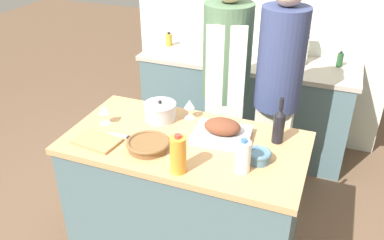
{
  "coord_description": "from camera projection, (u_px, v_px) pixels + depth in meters",
  "views": [
    {
      "loc": [
        0.78,
        -1.9,
        2.24
      ],
      "look_at": [
        0.0,
        0.11,
        1.01
      ],
      "focal_mm": 38.0,
      "sensor_mm": 36.0,
      "label": 1
    }
  ],
  "objects": [
    {
      "name": "wicker_basket",
      "position": [
        148.0,
        144.0,
        2.34
      ],
      "size": [
        0.25,
        0.25,
        0.05
      ],
      "color": "brown",
      "rests_on": "kitchen_island"
    },
    {
      "name": "knife_chef",
      "position": [
        124.0,
        137.0,
        2.47
      ],
      "size": [
        0.2,
        0.05,
        0.01
      ],
      "color": "#B7B7BC",
      "rests_on": "kitchen_island"
    },
    {
      "name": "wine_glass_left",
      "position": [
        104.0,
        110.0,
        2.56
      ],
      "size": [
        0.07,
        0.07,
        0.13
      ],
      "color": "silver",
      "rests_on": "kitchen_island"
    },
    {
      "name": "cutting_board",
      "position": [
        97.0,
        141.0,
        2.41
      ],
      "size": [
        0.28,
        0.2,
        0.02
      ],
      "color": "#AD7F51",
      "rests_on": "kitchen_island"
    },
    {
      "name": "roasting_pan",
      "position": [
        222.0,
        131.0,
        2.43
      ],
      "size": [
        0.36,
        0.29,
        0.13
      ],
      "color": "#BCBCC1",
      "rests_on": "kitchen_island"
    },
    {
      "name": "back_counter",
      "position": [
        245.0,
        104.0,
        3.9
      ],
      "size": [
        1.97,
        0.6,
        0.91
      ],
      "color": "#4C666B",
      "rests_on": "ground_plane"
    },
    {
      "name": "back_wall",
      "position": [
        260.0,
        9.0,
        3.77
      ],
      "size": [
        2.47,
        0.1,
        2.55
      ],
      "color": "silver",
      "rests_on": "ground_plane"
    },
    {
      "name": "stand_mixer",
      "position": [
        298.0,
        47.0,
        3.55
      ],
      "size": [
        0.18,
        0.14,
        0.33
      ],
      "color": "silver",
      "rests_on": "back_counter"
    },
    {
      "name": "person_cook_guest",
      "position": [
        278.0,
        88.0,
        2.91
      ],
      "size": [
        0.33,
        0.33,
        1.79
      ],
      "rotation": [
        0.0,
        0.0,
        0.01
      ],
      "color": "beige",
      "rests_on": "ground_plane"
    },
    {
      "name": "kitchen_island",
      "position": [
        186.0,
        200.0,
        2.67
      ],
      "size": [
        1.45,
        0.76,
        0.93
      ],
      "color": "#4C666B",
      "rests_on": "ground_plane"
    },
    {
      "name": "mixing_bowl",
      "position": [
        259.0,
        156.0,
        2.23
      ],
      "size": [
        0.14,
        0.14,
        0.07
      ],
      "color": "slate",
      "rests_on": "kitchen_island"
    },
    {
      "name": "wine_bottle_green",
      "position": [
        279.0,
        125.0,
        2.37
      ],
      "size": [
        0.07,
        0.07,
        0.29
      ],
      "color": "black",
      "rests_on": "kitchen_island"
    },
    {
      "name": "condiment_bottle_short",
      "position": [
        169.0,
        40.0,
        3.97
      ],
      "size": [
        0.06,
        0.06,
        0.14
      ],
      "color": "#B28E2D",
      "rests_on": "back_counter"
    },
    {
      "name": "milk_jug",
      "position": [
        243.0,
        156.0,
        2.13
      ],
      "size": [
        0.08,
        0.08,
        0.2
      ],
      "color": "white",
      "rests_on": "kitchen_island"
    },
    {
      "name": "stock_pot",
      "position": [
        160.0,
        111.0,
        2.63
      ],
      "size": [
        0.21,
        0.21,
        0.14
      ],
      "color": "#B7B7BC",
      "rests_on": "kitchen_island"
    },
    {
      "name": "condiment_bottle_tall",
      "position": [
        340.0,
        60.0,
        3.49
      ],
      "size": [
        0.05,
        0.05,
        0.14
      ],
      "color": "#234C28",
      "rests_on": "back_counter"
    },
    {
      "name": "wine_glass_right",
      "position": [
        190.0,
        105.0,
        2.63
      ],
      "size": [
        0.07,
        0.07,
        0.13
      ],
      "color": "silver",
      "rests_on": "kitchen_island"
    },
    {
      "name": "juice_jug",
      "position": [
        178.0,
        155.0,
        2.12
      ],
      "size": [
        0.09,
        0.09,
        0.23
      ],
      "color": "orange",
      "rests_on": "kitchen_island"
    },
    {
      "name": "person_cook_aproned",
      "position": [
        226.0,
        80.0,
        3.08
      ],
      "size": [
        0.36,
        0.39,
        1.77
      ],
      "rotation": [
        0.0,
        0.0,
        0.25
      ],
      "color": "beige",
      "rests_on": "ground_plane"
    }
  ]
}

